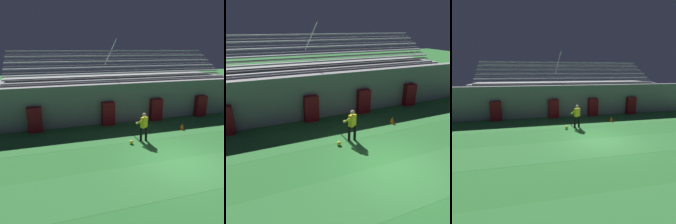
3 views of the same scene
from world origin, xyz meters
The scene contains 12 objects.
ground_plane centered at (0.00, 0.00, 0.00)m, with size 80.00×80.00×0.00m, color #2D7533.
turf_stripe_mid centered at (0.00, -1.02, 0.00)m, with size 28.00×2.49×0.01m, color #337A38.
turf_stripe_far centered at (0.00, 3.97, 0.00)m, with size 28.00×2.49×0.01m, color #337A38.
back_wall centered at (0.00, 6.50, 1.40)m, with size 24.00×0.60×2.80m, color gray.
padding_pillar_gate_left centered at (-1.83, 5.95, 0.81)m, with size 0.87×0.44×1.62m, color maroon.
padding_pillar_gate_right centered at (1.83, 5.95, 0.81)m, with size 0.87×0.44×1.62m, color maroon.
padding_pillar_far_left centered at (-6.64, 5.95, 0.81)m, with size 0.87×0.44×1.62m, color maroon.
padding_pillar_far_right centered at (5.69, 5.95, 0.81)m, with size 0.87×0.44×1.62m, color maroon.
bleacher_stand centered at (0.00, 9.19, 1.51)m, with size 18.00×4.75×5.83m.
goalkeeper centered at (-0.62, 2.75, 0.95)m, with size 0.73×0.70×1.67m.
soccer_ball centered at (-1.44, 2.50, 0.11)m, with size 0.22×0.22×0.22m, color yellow.
traffic_cone centered at (2.59, 3.67, 0.21)m, with size 0.30×0.30×0.42m, color orange.
Camera 3 is at (-4.29, -9.96, 4.06)m, focal length 30.00 mm.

